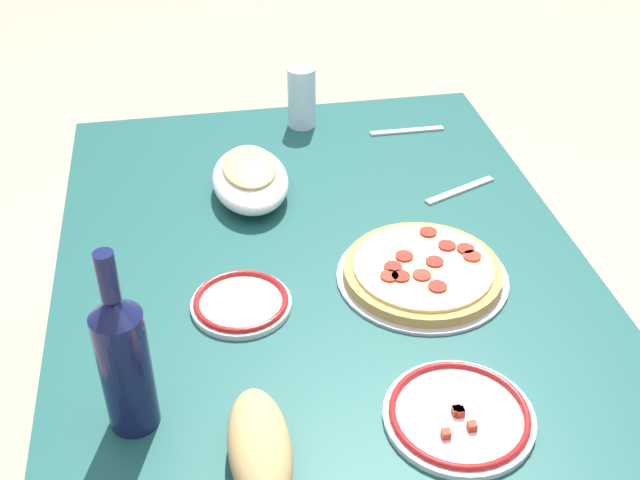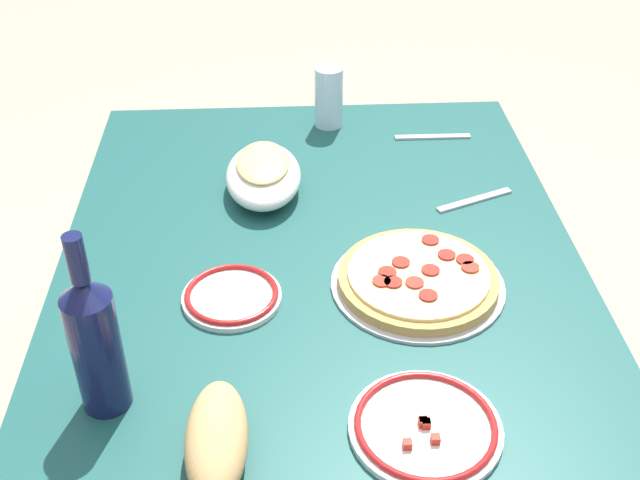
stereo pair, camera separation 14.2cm
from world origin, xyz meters
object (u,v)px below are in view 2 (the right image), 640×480
object	(u,v)px
baked_pasta_dish	(263,173)
bread_loaf	(217,439)
pepperoni_pizza	(418,279)
side_plate_near	(425,427)
water_glass	(329,97)
side_plate_far	(232,296)
dining_table	(320,303)
wine_bottle	(95,341)

from	to	relation	value
baked_pasta_dish	bread_loaf	world-z (taller)	baked_pasta_dish
pepperoni_pizza	baked_pasta_dish	size ratio (longest dim) A/B	1.24
side_plate_near	bread_loaf	world-z (taller)	bread_loaf
water_glass	side_plate_near	bearing A→B (deg)	4.80
baked_pasta_dish	water_glass	distance (m)	0.31
bread_loaf	side_plate_far	bearing A→B (deg)	178.92
dining_table	baked_pasta_dish	size ratio (longest dim) A/B	4.94
baked_pasta_dish	water_glass	xyz separation A→B (m)	(-0.28, 0.15, 0.03)
side_plate_near	side_plate_far	distance (m)	0.41
wine_bottle	water_glass	xyz separation A→B (m)	(-0.83, 0.37, -0.05)
pepperoni_pizza	bread_loaf	size ratio (longest dim) A/B	1.50
baked_pasta_dish	wine_bottle	distance (m)	0.60
pepperoni_pizza	bread_loaf	world-z (taller)	bread_loaf
side_plate_far	bread_loaf	size ratio (longest dim) A/B	0.84
pepperoni_pizza	side_plate_near	world-z (taller)	pepperoni_pizza
baked_pasta_dish	bread_loaf	xyz separation A→B (m)	(0.67, -0.06, -0.00)
pepperoni_pizza	dining_table	bearing A→B (deg)	-122.08
wine_bottle	side_plate_near	bearing A→B (deg)	80.03
baked_pasta_dish	wine_bottle	size ratio (longest dim) A/B	0.82
baked_pasta_dish	side_plate_far	distance (m)	0.35
dining_table	pepperoni_pizza	bearing A→B (deg)	57.92
side_plate_near	baked_pasta_dish	bearing A→B (deg)	-160.53
dining_table	baked_pasta_dish	bearing A→B (deg)	-155.10
dining_table	bread_loaf	distance (m)	0.50
wine_bottle	side_plate_far	world-z (taller)	wine_bottle
wine_bottle	water_glass	distance (m)	0.91
dining_table	wine_bottle	distance (m)	0.52
bread_loaf	dining_table	bearing A→B (deg)	160.35
side_plate_near	bread_loaf	bearing A→B (deg)	-83.65
pepperoni_pizza	wine_bottle	world-z (taller)	wine_bottle
water_glass	pepperoni_pizza	bearing A→B (deg)	10.91
pepperoni_pizza	wine_bottle	xyz separation A→B (m)	(0.24, -0.49, 0.10)
dining_table	water_glass	distance (m)	0.53
water_glass	side_plate_near	xyz separation A→B (m)	(0.91, 0.08, -0.06)
water_glass	baked_pasta_dish	bearing A→B (deg)	-28.18
baked_pasta_dish	side_plate_far	xyz separation A→B (m)	(0.34, -0.05, -0.03)
wine_bottle	bread_loaf	distance (m)	0.21
baked_pasta_dish	water_glass	bearing A→B (deg)	151.82
dining_table	baked_pasta_dish	distance (m)	0.29
pepperoni_pizza	side_plate_near	distance (m)	0.32
water_glass	side_plate_far	size ratio (longest dim) A/B	0.84
side_plate_far	bread_loaf	world-z (taller)	bread_loaf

